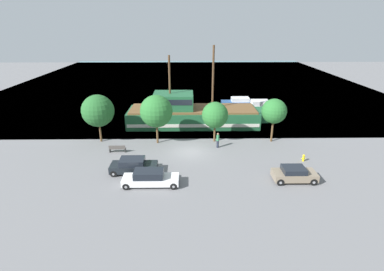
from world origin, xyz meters
TOP-DOWN VIEW (x-y plane):
  - ground_plane at (0.00, 0.00)m, footprint 160.00×160.00m
  - water_surface at (0.00, 44.00)m, footprint 80.00×80.00m
  - pirate_ship at (0.15, 9.51)m, footprint 19.28×5.58m
  - moored_boat_dockside at (11.83, 16.08)m, footprint 6.82×2.53m
  - moored_boat_outer at (9.20, 19.12)m, footprint 7.47×2.22m
  - parked_car_curb_front at (9.42, -6.70)m, footprint 3.89×1.87m
  - parked_car_curb_mid at (-3.62, -7.26)m, footprint 4.98×1.78m
  - parked_car_curb_rear at (-5.49, -4.83)m, footprint 4.46×1.92m
  - fire_hydrant at (11.82, -2.58)m, footprint 0.42×0.25m
  - bench_promenade_east at (-8.12, 0.01)m, footprint 1.83×0.45m
  - pedestrian_walking_near at (3.20, 1.18)m, footprint 0.32×0.32m
  - tree_row_east at (-10.83, 3.33)m, footprint 3.81×3.81m
  - tree_row_mideast at (-3.90, 2.78)m, footprint 3.81×3.81m
  - tree_row_midwest at (2.98, 3.16)m, footprint 3.13×3.13m
  - tree_row_west at (9.94, 3.05)m, footprint 2.94×2.94m

SIDE VIEW (x-z plane):
  - ground_plane at x=0.00m, z-range 0.00..0.00m
  - water_surface at x=0.00m, z-range 0.00..0.00m
  - fire_hydrant at x=11.82m, z-range 0.03..0.79m
  - bench_promenade_east at x=-8.12m, z-range 0.02..0.87m
  - moored_boat_outer at x=9.20m, z-range -0.18..1.42m
  - moored_boat_dockside at x=11.83m, z-range -0.24..1.61m
  - parked_car_curb_front at x=9.42m, z-range 0.00..1.38m
  - parked_car_curb_mid at x=-3.62m, z-range -0.02..1.42m
  - parked_car_curb_rear at x=-5.49m, z-range -0.01..1.45m
  - pedestrian_walking_near at x=3.20m, z-range 0.02..1.82m
  - pirate_ship at x=0.15m, z-range -3.82..7.05m
  - tree_row_midwest at x=2.98m, z-range 0.87..5.77m
  - tree_row_west at x=9.94m, z-range 1.16..6.45m
  - tree_row_east at x=-10.83m, z-range 0.98..6.75m
  - tree_row_mideast at x=-3.90m, z-range 1.02..6.87m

